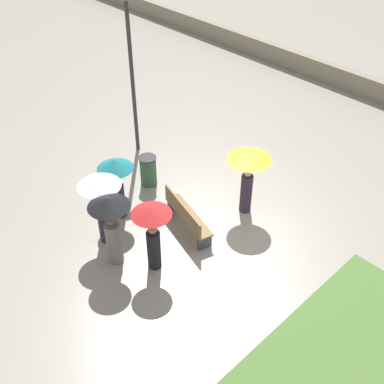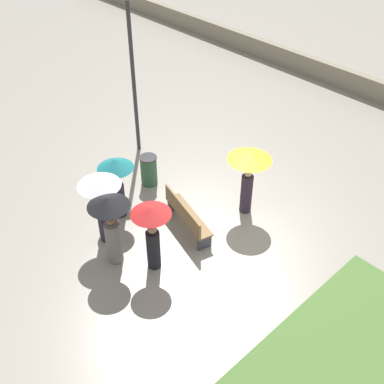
{
  "view_description": "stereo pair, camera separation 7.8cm",
  "coord_description": "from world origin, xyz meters",
  "px_view_note": "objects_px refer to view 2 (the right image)",
  "views": [
    {
      "loc": [
        -6.1,
        7.44,
        8.77
      ],
      "look_at": [
        0.82,
        0.82,
        1.19
      ],
      "focal_mm": 45.0,
      "sensor_mm": 36.0,
      "label": 1
    },
    {
      "loc": [
        -6.15,
        7.38,
        8.77
      ],
      "look_at": [
        0.82,
        0.82,
        1.19
      ],
      "focal_mm": 45.0,
      "sensor_mm": 36.0,
      "label": 2
    }
  ],
  "objects_px": {
    "lamp_post": "(132,56)",
    "park_bench": "(186,215)",
    "crowd_person_teal": "(116,175)",
    "crowd_person_yellow": "(249,168)",
    "crowd_person_black": "(111,220)",
    "crowd_person_red": "(152,228)",
    "crowd_person_white": "(101,195)",
    "trash_bin": "(149,170)"
  },
  "relations": [
    {
      "from": "crowd_person_black",
      "to": "crowd_person_yellow",
      "type": "height_order",
      "value": "crowd_person_black"
    },
    {
      "from": "trash_bin",
      "to": "crowd_person_yellow",
      "type": "height_order",
      "value": "crowd_person_yellow"
    },
    {
      "from": "lamp_post",
      "to": "crowd_person_white",
      "type": "height_order",
      "value": "lamp_post"
    },
    {
      "from": "crowd_person_yellow",
      "to": "crowd_person_red",
      "type": "bearing_deg",
      "value": -168.61
    },
    {
      "from": "crowd_person_teal",
      "to": "crowd_person_yellow",
      "type": "height_order",
      "value": "crowd_person_yellow"
    },
    {
      "from": "crowd_person_white",
      "to": "crowd_person_yellow",
      "type": "height_order",
      "value": "crowd_person_white"
    },
    {
      "from": "lamp_post",
      "to": "crowd_person_red",
      "type": "relative_size",
      "value": 2.75
    },
    {
      "from": "trash_bin",
      "to": "crowd_person_white",
      "type": "relative_size",
      "value": 0.47
    },
    {
      "from": "crowd_person_black",
      "to": "crowd_person_red",
      "type": "height_order",
      "value": "crowd_person_black"
    },
    {
      "from": "park_bench",
      "to": "crowd_person_teal",
      "type": "height_order",
      "value": "crowd_person_teal"
    },
    {
      "from": "park_bench",
      "to": "trash_bin",
      "type": "distance_m",
      "value": 2.31
    },
    {
      "from": "crowd_person_yellow",
      "to": "crowd_person_white",
      "type": "bearing_deg",
      "value": 167.46
    },
    {
      "from": "crowd_person_teal",
      "to": "crowd_person_red",
      "type": "bearing_deg",
      "value": 177.59
    },
    {
      "from": "park_bench",
      "to": "crowd_person_yellow",
      "type": "height_order",
      "value": "crowd_person_yellow"
    },
    {
      "from": "crowd_person_teal",
      "to": "crowd_person_yellow",
      "type": "xyz_separation_m",
      "value": [
        -2.23,
        -2.64,
        0.1
      ]
    },
    {
      "from": "lamp_post",
      "to": "crowd_person_teal",
      "type": "bearing_deg",
      "value": 133.18
    },
    {
      "from": "trash_bin",
      "to": "crowd_person_yellow",
      "type": "xyz_separation_m",
      "value": [
        -2.81,
        -1.15,
        0.98
      ]
    },
    {
      "from": "park_bench",
      "to": "crowd_person_white",
      "type": "bearing_deg",
      "value": 71.93
    },
    {
      "from": "lamp_post",
      "to": "crowd_person_teal",
      "type": "height_order",
      "value": "lamp_post"
    },
    {
      "from": "park_bench",
      "to": "crowd_person_red",
      "type": "relative_size",
      "value": 1.05
    },
    {
      "from": "trash_bin",
      "to": "park_bench",
      "type": "bearing_deg",
      "value": 165.85
    },
    {
      "from": "lamp_post",
      "to": "crowd_person_red",
      "type": "distance_m",
      "value": 5.67
    },
    {
      "from": "crowd_person_red",
      "to": "trash_bin",
      "type": "bearing_deg",
      "value": 140.65
    },
    {
      "from": "crowd_person_white",
      "to": "crowd_person_teal",
      "type": "relative_size",
      "value": 1.09
    },
    {
      "from": "crowd_person_white",
      "to": "crowd_person_red",
      "type": "height_order",
      "value": "crowd_person_white"
    },
    {
      "from": "crowd_person_teal",
      "to": "crowd_person_yellow",
      "type": "bearing_deg",
      "value": -118.06
    },
    {
      "from": "park_bench",
      "to": "trash_bin",
      "type": "relative_size",
      "value": 2.07
    },
    {
      "from": "crowd_person_teal",
      "to": "crowd_person_yellow",
      "type": "relative_size",
      "value": 0.96
    },
    {
      "from": "crowd_person_white",
      "to": "crowd_person_teal",
      "type": "distance_m",
      "value": 1.0
    },
    {
      "from": "park_bench",
      "to": "crowd_person_white",
      "type": "distance_m",
      "value": 2.33
    },
    {
      "from": "park_bench",
      "to": "crowd_person_black",
      "type": "bearing_deg",
      "value": 94.65
    },
    {
      "from": "trash_bin",
      "to": "crowd_person_black",
      "type": "distance_m",
      "value": 3.32
    },
    {
      "from": "crowd_person_teal",
      "to": "trash_bin",
      "type": "bearing_deg",
      "value": -56.83
    },
    {
      "from": "crowd_person_yellow",
      "to": "trash_bin",
      "type": "bearing_deg",
      "value": 125.98
    },
    {
      "from": "lamp_post",
      "to": "crowd_person_red",
      "type": "bearing_deg",
      "value": 145.79
    },
    {
      "from": "lamp_post",
      "to": "crowd_person_yellow",
      "type": "bearing_deg",
      "value": -177.51
    },
    {
      "from": "lamp_post",
      "to": "park_bench",
      "type": "bearing_deg",
      "value": 159.02
    },
    {
      "from": "lamp_post",
      "to": "crowd_person_yellow",
      "type": "relative_size",
      "value": 2.65
    },
    {
      "from": "park_bench",
      "to": "lamp_post",
      "type": "distance_m",
      "value": 5.05
    },
    {
      "from": "park_bench",
      "to": "trash_bin",
      "type": "xyz_separation_m",
      "value": [
        2.24,
        -0.56,
        -0.0
      ]
    },
    {
      "from": "crowd_person_white",
      "to": "crowd_person_yellow",
      "type": "relative_size",
      "value": 1.05
    },
    {
      "from": "crowd_person_black",
      "to": "crowd_person_yellow",
      "type": "xyz_separation_m",
      "value": [
        -0.94,
        -3.76,
        0.14
      ]
    }
  ]
}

